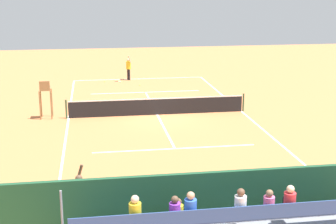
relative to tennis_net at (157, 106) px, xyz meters
name	(u,v)px	position (x,y,z in m)	size (l,w,h in m)	color
ground_plane	(157,115)	(0.00, 0.00, -0.50)	(60.00, 60.00, 0.00)	#D17542
court_line_markings	(157,114)	(0.00, -0.04, -0.50)	(10.10, 22.20, 0.01)	white
tennis_net	(157,106)	(0.00, 0.00, 0.00)	(10.30, 0.10, 1.07)	black
backdrop_wall	(220,203)	(0.00, 14.00, 0.50)	(18.00, 0.16, 2.00)	#1E4C2D
umpire_chair	(45,95)	(6.20, -0.19, 0.81)	(0.67, 0.67, 2.14)	olive
courtside_bench	(291,200)	(-2.57, 13.27, 0.06)	(1.80, 0.40, 0.93)	#9E754C
equipment_bag	(240,217)	(-0.85, 13.40, -0.32)	(0.90, 0.36, 0.36)	black
tennis_player	(128,67)	(0.80, -10.69, 0.51)	(0.46, 0.56, 1.93)	black
tennis_racket	(120,81)	(1.55, -10.14, -0.49)	(0.58, 0.35, 0.03)	black
tennis_ball_near	(140,85)	(0.17, -8.38, -0.47)	(0.07, 0.07, 0.07)	#CCDB33
tennis_ball_far	(105,82)	(2.68, -10.04, -0.47)	(0.07, 0.07, 0.07)	#CCDB33
line_judge	(80,195)	(4.14, 12.81, 0.51)	(0.40, 0.54, 1.93)	#232328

